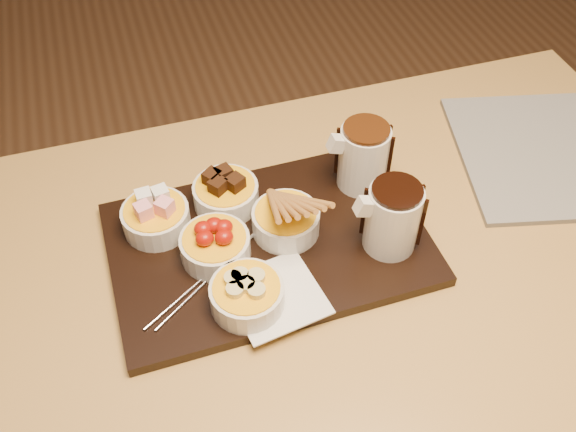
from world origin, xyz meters
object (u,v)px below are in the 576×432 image
object	(u,v)px
bowl_strawberries	(215,247)
pitcher_dark_chocolate	(392,219)
pitcher_milk_chocolate	(363,157)
newspaper	(573,152)
dining_table	(344,307)
serving_board	(269,244)

from	to	relation	value
bowl_strawberries	pitcher_dark_chocolate	world-z (taller)	pitcher_dark_chocolate
bowl_strawberries	pitcher_milk_chocolate	xyz separation A→B (m)	(0.25, 0.08, 0.03)
pitcher_milk_chocolate	pitcher_dark_chocolate	bearing A→B (deg)	-94.40
pitcher_dark_chocolate	newspaper	world-z (taller)	pitcher_dark_chocolate
dining_table	serving_board	size ratio (longest dim) A/B	2.61
serving_board	pitcher_milk_chocolate	bearing A→B (deg)	21.80
bowl_strawberries	newspaper	world-z (taller)	bowl_strawberries
bowl_strawberries	pitcher_dark_chocolate	distance (m)	0.25
dining_table	pitcher_dark_chocolate	distance (m)	0.18
dining_table	newspaper	distance (m)	0.48
dining_table	serving_board	world-z (taller)	serving_board
bowl_strawberries	newspaper	bearing A→B (deg)	4.34
bowl_strawberries	pitcher_milk_chocolate	distance (m)	0.27
dining_table	newspaper	bearing A→B (deg)	14.13
dining_table	pitcher_dark_chocolate	size ratio (longest dim) A/B	11.39
dining_table	serving_board	distance (m)	0.16
dining_table	newspaper	size ratio (longest dim) A/B	3.11
dining_table	bowl_strawberries	distance (m)	0.23
newspaper	serving_board	bearing A→B (deg)	-162.10
serving_board	newspaper	size ratio (longest dim) A/B	1.19
dining_table	pitcher_dark_chocolate	bearing A→B (deg)	11.83
pitcher_dark_chocolate	newspaper	bearing A→B (deg)	13.84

